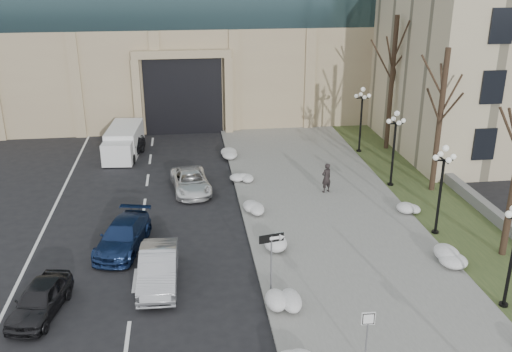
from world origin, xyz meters
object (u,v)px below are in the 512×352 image
(car_d, at_px, (191,182))
(lamppost_b, at_px, (442,178))
(car_b, at_px, (158,268))
(box_truck, at_px, (124,142))
(car_c, at_px, (123,236))
(car_a, at_px, (40,299))
(pedestrian, at_px, (326,178))
(one_way_sign, at_px, (276,245))
(car_e, at_px, (127,147))
(lamppost_c, at_px, (395,138))
(lamppost_d, at_px, (362,111))
(keep_sign, at_px, (368,327))

(car_d, relative_size, lamppost_b, 0.94)
(car_b, relative_size, box_truck, 0.75)
(car_c, bearing_deg, car_a, -105.61)
(car_b, xyz_separation_m, pedestrian, (9.53, 8.79, 0.27))
(pedestrian, xyz_separation_m, one_way_sign, (-4.75, -10.43, 1.38))
(car_e, bearing_deg, car_d, -43.29)
(lamppost_c, height_order, lamppost_d, same)
(lamppost_b, height_order, lamppost_c, same)
(car_c, height_order, lamppost_b, lamppost_b)
(car_a, xyz_separation_m, keep_sign, (11.66, -4.69, 0.97))
(car_c, height_order, keep_sign, keep_sign)
(pedestrian, bearing_deg, car_e, -58.03)
(car_c, height_order, one_way_sign, one_way_sign)
(lamppost_c, bearing_deg, pedestrian, -171.92)
(car_b, xyz_separation_m, lamppost_c, (13.73, 9.39, 2.33))
(car_d, height_order, pedestrian, pedestrian)
(car_a, bearing_deg, one_way_sign, 11.67)
(one_way_sign, bearing_deg, car_b, 149.30)
(car_c, distance_m, box_truck, 14.34)
(lamppost_c, bearing_deg, box_truck, 153.38)
(one_way_sign, distance_m, lamppost_c, 14.22)
(pedestrian, xyz_separation_m, box_truck, (-12.45, 8.94, -0.11))
(car_b, height_order, box_truck, box_truck)
(car_d, xyz_separation_m, car_e, (-4.27, 6.84, 0.09))
(car_d, height_order, lamppost_b, lamppost_b)
(car_e, relative_size, lamppost_b, 0.87)
(car_a, relative_size, car_d, 0.85)
(keep_sign, bearing_deg, lamppost_d, 75.86)
(car_e, distance_m, pedestrian, 14.73)
(one_way_sign, xyz_separation_m, lamppost_b, (8.95, 4.53, 0.67))
(car_b, relative_size, one_way_sign, 1.56)
(box_truck, relative_size, one_way_sign, 2.08)
(car_b, distance_m, car_d, 10.35)
(lamppost_b, bearing_deg, car_d, 148.82)
(car_d, bearing_deg, lamppost_b, -37.59)
(car_e, distance_m, keep_sign, 25.35)
(car_e, xyz_separation_m, one_way_sign, (7.44, -18.70, 1.69))
(box_truck, bearing_deg, car_c, -80.54)
(car_c, xyz_separation_m, lamppost_c, (15.51, 5.95, 2.40))
(car_c, distance_m, keep_sign, 13.24)
(lamppost_b, distance_m, lamppost_d, 13.00)
(car_a, distance_m, car_e, 18.77)
(car_a, height_order, one_way_sign, one_way_sign)
(car_e, bearing_deg, car_a, -81.04)
(car_b, relative_size, pedestrian, 2.53)
(car_b, bearing_deg, car_a, -158.94)
(car_a, height_order, lamppost_c, lamppost_c)
(car_e, height_order, lamppost_b, lamppost_b)
(car_a, relative_size, lamppost_c, 0.80)
(car_c, distance_m, car_e, 13.65)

